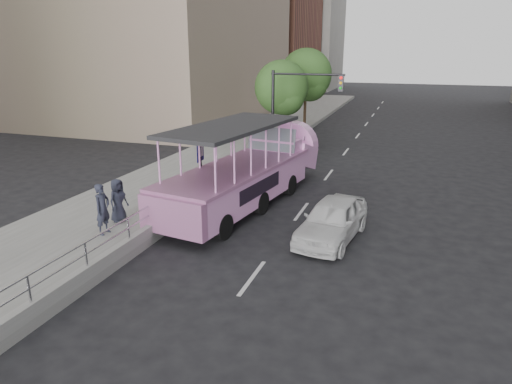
# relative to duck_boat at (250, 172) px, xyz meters

# --- Properties ---
(ground) EXTENTS (160.00, 160.00, 0.00)m
(ground) POSITION_rel_duck_boat_xyz_m (1.45, -4.56, -1.32)
(ground) COLOR black
(sidewalk) EXTENTS (5.50, 80.00, 0.30)m
(sidewalk) POSITION_rel_duck_boat_xyz_m (-4.30, 5.44, -1.17)
(sidewalk) COLOR #9B9B96
(sidewalk) RESTS_ON ground
(kerb_wall) EXTENTS (0.24, 30.00, 0.36)m
(kerb_wall) POSITION_rel_duck_boat_xyz_m (-1.67, -2.56, -0.84)
(kerb_wall) COLOR #A7A7A2
(kerb_wall) RESTS_ON sidewalk
(guardrail) EXTENTS (0.07, 22.00, 0.71)m
(guardrail) POSITION_rel_duck_boat_xyz_m (-1.67, -2.56, -0.18)
(guardrail) COLOR silver
(guardrail) RESTS_ON kerb_wall
(duck_boat) EXTENTS (4.10, 10.96, 3.55)m
(duck_boat) POSITION_rel_duck_boat_xyz_m (0.00, 0.00, 0.00)
(duck_boat) COLOR black
(duck_boat) RESTS_ON ground
(car) EXTENTS (2.29, 4.42, 1.44)m
(car) POSITION_rel_duck_boat_xyz_m (4.11, -2.95, -0.60)
(car) COLOR silver
(car) RESTS_ON ground
(pedestrian_near) EXTENTS (0.45, 0.66, 1.77)m
(pedestrian_near) POSITION_rel_duck_boat_xyz_m (-3.22, -5.75, -0.13)
(pedestrian_near) COLOR #272A3A
(pedestrian_near) RESTS_ON sidewalk
(pedestrian_far) EXTENTS (0.64, 0.87, 1.61)m
(pedestrian_far) POSITION_rel_duck_boat_xyz_m (-3.44, -4.59, -0.21)
(pedestrian_far) COLOR #272A3A
(pedestrian_far) RESTS_ON sidewalk
(parking_sign) EXTENTS (0.09, 0.68, 3.01)m
(parking_sign) POSITION_rel_duck_boat_xyz_m (-1.55, -1.56, 0.55)
(parking_sign) COLOR black
(parking_sign) RESTS_ON ground
(traffic_signal) EXTENTS (4.20, 0.32, 5.20)m
(traffic_signal) POSITION_rel_duck_boat_xyz_m (-0.25, 7.94, 2.18)
(traffic_signal) COLOR black
(traffic_signal) RESTS_ON ground
(street_tree_near) EXTENTS (3.52, 3.52, 5.72)m
(street_tree_near) POSITION_rel_duck_boat_xyz_m (-1.85, 11.37, 2.50)
(street_tree_near) COLOR #3B281B
(street_tree_near) RESTS_ON ground
(street_tree_far) EXTENTS (3.97, 3.97, 6.45)m
(street_tree_far) POSITION_rel_duck_boat_xyz_m (-1.65, 17.37, 2.99)
(street_tree_far) COLOR #3B281B
(street_tree_far) RESTS_ON ground
(midrise_stone_b) EXTENTS (16.00, 14.00, 20.00)m
(midrise_stone_b) POSITION_rel_duck_boat_xyz_m (-14.55, 59.44, 8.68)
(midrise_stone_b) COLOR gray
(midrise_stone_b) RESTS_ON ground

